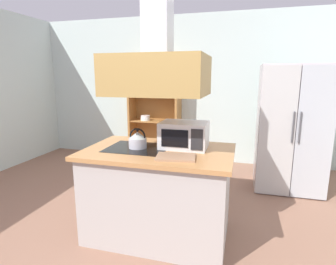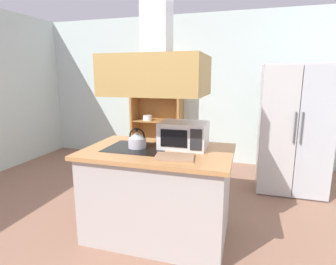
# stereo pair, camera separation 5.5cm
# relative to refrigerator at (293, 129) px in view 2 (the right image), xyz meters

# --- Properties ---
(ground_plane) EXTENTS (7.80, 7.80, 0.00)m
(ground_plane) POSITION_rel_refrigerator_xyz_m (-1.68, -1.94, -0.88)
(ground_plane) COLOR #8B624E
(wall_back) EXTENTS (6.00, 0.12, 2.70)m
(wall_back) POSITION_rel_refrigerator_xyz_m (-1.68, 1.06, 0.47)
(wall_back) COLOR silver
(wall_back) RESTS_ON ground
(kitchen_island) EXTENTS (1.44, 0.92, 0.90)m
(kitchen_island) POSITION_rel_refrigerator_xyz_m (-1.44, -1.63, -0.43)
(kitchen_island) COLOR #AFAAA6
(kitchen_island) RESTS_ON ground
(range_hood) EXTENTS (0.90, 0.70, 1.27)m
(range_hood) POSITION_rel_refrigerator_xyz_m (-1.44, -1.63, 0.85)
(range_hood) COLOR #A88446
(refrigerator) EXTENTS (0.90, 0.77, 1.76)m
(refrigerator) POSITION_rel_refrigerator_xyz_m (0.00, 0.00, 0.00)
(refrigerator) COLOR #C0B2B8
(refrigerator) RESTS_ON ground
(dish_cabinet) EXTENTS (0.96, 0.40, 1.90)m
(dish_cabinet) POSITION_rel_refrigerator_xyz_m (-2.28, 0.84, -0.03)
(dish_cabinet) COLOR #A66F37
(dish_cabinet) RESTS_ON ground
(kettle) EXTENTS (0.18, 0.18, 0.20)m
(kettle) POSITION_rel_refrigerator_xyz_m (-1.66, -1.63, 0.11)
(kettle) COLOR silver
(kettle) RESTS_ON kitchen_island
(cutting_board) EXTENTS (0.37, 0.29, 0.02)m
(cutting_board) POSITION_rel_refrigerator_xyz_m (-1.21, -1.86, 0.03)
(cutting_board) COLOR #A47B5C
(cutting_board) RESTS_ON kitchen_island
(microwave) EXTENTS (0.46, 0.35, 0.26)m
(microwave) POSITION_rel_refrigerator_xyz_m (-1.22, -1.49, 0.15)
(microwave) COLOR silver
(microwave) RESTS_ON kitchen_island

